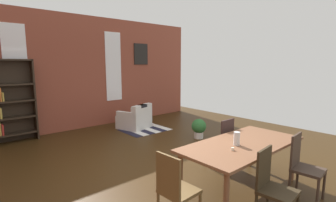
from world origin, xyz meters
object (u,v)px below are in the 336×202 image
dining_table (242,148)px  dining_chair_near_right (303,165)px  dining_chair_head_left (175,188)px  armchair_white (135,119)px  bookshelf_tall (7,102)px  dining_chair_near_left (272,185)px  vase_on_table (237,139)px  potted_plant_corner (199,127)px  dining_chair_far_right (222,141)px

dining_table → dining_chair_near_right: (0.46, -0.72, -0.17)m
dining_chair_head_left → dining_chair_near_right: same height
dining_chair_near_right → armchair_white: 4.98m
dining_table → bookshelf_tall: size_ratio=1.00×
dining_table → bookshelf_tall: bearing=114.2°
dining_table → armchair_white: 4.34m
dining_chair_near_right → dining_chair_near_left: bearing=-180.0°
dining_table → dining_chair_near_left: (-0.47, -0.72, -0.17)m
dining_table → dining_chair_near_right: bearing=-57.4°
dining_chair_near_right → dining_chair_head_left: bearing=159.0°
vase_on_table → dining_chair_near_left: size_ratio=0.21×
dining_chair_near_left → potted_plant_corner: 3.59m
dining_chair_far_right → potted_plant_corner: bearing=55.3°
dining_table → dining_chair_head_left: bearing=-179.8°
dining_chair_far_right → dining_chair_near_right: size_ratio=1.00×
dining_chair_near_left → potted_plant_corner: size_ratio=1.83×
bookshelf_tall → potted_plant_corner: bookshelf_tall is taller
dining_chair_far_right → bookshelf_tall: 5.22m
dining_chair_near_left → armchair_white: (1.32, 4.96, -0.23)m
vase_on_table → armchair_white: size_ratio=0.20×
dining_chair_head_left → dining_chair_near_left: bearing=-37.4°
dining_chair_head_left → armchair_white: 4.81m
dining_table → bookshelf_tall: (-2.30, 5.12, 0.34)m
dining_chair_far_right → armchair_white: dining_chair_far_right is taller
vase_on_table → dining_chair_far_right: vase_on_table is taller
dining_chair_head_left → armchair_white: dining_chair_head_left is taller
dining_chair_far_right → dining_chair_near_right: 1.44m
bookshelf_tall → dining_chair_far_right: bearing=-57.8°
vase_on_table → armchair_white: bearing=76.6°
vase_on_table → dining_chair_near_right: size_ratio=0.21×
dining_chair_far_right → potted_plant_corner: 1.87m
dining_chair_near_right → potted_plant_corner: dining_chair_near_right is taller
dining_chair_head_left → dining_chair_near_left: (0.94, -0.72, 0.00)m
dining_chair_far_right → bookshelf_tall: size_ratio=0.46×
bookshelf_tall → armchair_white: 3.35m
dining_chair_head_left → bookshelf_tall: size_ratio=0.46×
armchair_white → vase_on_table: bearing=-103.4°
dining_table → dining_chair_near_left: dining_chair_near_left is taller
dining_chair_near_left → bookshelf_tall: bearing=107.4°
dining_chair_far_right → dining_chair_near_left: 1.72m
vase_on_table → bookshelf_tall: size_ratio=0.10×
vase_on_table → dining_chair_near_left: vase_on_table is taller
dining_chair_near_left → dining_table: bearing=56.7°
dining_chair_near_right → potted_plant_corner: (1.07, 2.97, -0.22)m
dining_table → dining_chair_head_left: dining_chair_head_left is taller
dining_chair_far_right → armchair_white: (0.38, 3.52, -0.23)m
vase_on_table → bookshelf_tall: bookshelf_tall is taller
dining_chair_far_right → dining_chair_near_left: bearing=-123.2°
dining_table → potted_plant_corner: size_ratio=3.99×
dining_chair_far_right → dining_chair_near_right: same height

